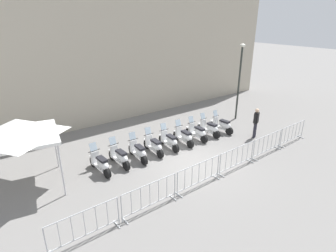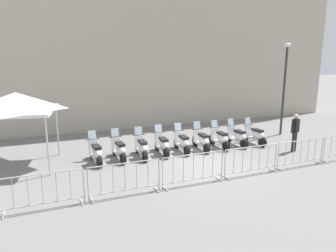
{
  "view_description": "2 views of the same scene",
  "coord_description": "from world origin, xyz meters",
  "px_view_note": "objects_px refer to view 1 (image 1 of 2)",
  "views": [
    {
      "loc": [
        -6.07,
        -9.38,
        6.19
      ],
      "look_at": [
        -0.4,
        1.79,
        1.27
      ],
      "focal_mm": 28.44,
      "sensor_mm": 36.0,
      "label": 1
    },
    {
      "loc": [
        -3.61,
        -11.03,
        4.14
      ],
      "look_at": [
        -0.98,
        1.77,
        1.24
      ],
      "focal_mm": 32.59,
      "sensor_mm": 36.0,
      "label": 2
    }
  ],
  "objects_px": {
    "motorcycle_6": "(197,132)",
    "barrier_segment_2": "(199,175)",
    "street_lamp": "(240,74)",
    "motorcycle_0": "(101,164)",
    "motorcycle_1": "(120,157)",
    "officer_near_row_end": "(256,121)",
    "canopy_tent": "(18,129)",
    "barrier_segment_1": "(150,197)",
    "motorcycle_2": "(138,151)",
    "barrier_segment_0": "(85,226)",
    "motorcycle_3": "(154,145)",
    "motorcycle_4": "(170,141)",
    "motorcycle_5": "(184,136)",
    "barrier_segment_3": "(237,158)",
    "motorcycle_8": "(222,125)",
    "motorcycle_7": "(209,128)",
    "barrier_segment_4": "(267,144)",
    "barrier_segment_5": "(292,133)"
  },
  "relations": [
    {
      "from": "motorcycle_6",
      "to": "motorcycle_8",
      "type": "relative_size",
      "value": 1.01
    },
    {
      "from": "motorcycle_2",
      "to": "barrier_segment_2",
      "type": "distance_m",
      "value": 3.43
    },
    {
      "from": "motorcycle_1",
      "to": "barrier_segment_4",
      "type": "height_order",
      "value": "motorcycle_1"
    },
    {
      "from": "motorcycle_1",
      "to": "barrier_segment_2",
      "type": "distance_m",
      "value": 3.81
    },
    {
      "from": "barrier_segment_5",
      "to": "motorcycle_6",
      "type": "bearing_deg",
      "value": 149.63
    },
    {
      "from": "canopy_tent",
      "to": "motorcycle_1",
      "type": "bearing_deg",
      "value": 0.47
    },
    {
      "from": "motorcycle_8",
      "to": "officer_near_row_end",
      "type": "bearing_deg",
      "value": -51.69
    },
    {
      "from": "canopy_tent",
      "to": "barrier_segment_4",
      "type": "bearing_deg",
      "value": -11.48
    },
    {
      "from": "barrier_segment_3",
      "to": "street_lamp",
      "type": "xyz_separation_m",
      "value": [
        4.4,
        5.23,
        2.51
      ]
    },
    {
      "from": "motorcycle_5",
      "to": "barrier_segment_4",
      "type": "relative_size",
      "value": 0.78
    },
    {
      "from": "barrier_segment_0",
      "to": "barrier_segment_2",
      "type": "distance_m",
      "value": 4.66
    },
    {
      "from": "motorcycle_2",
      "to": "motorcycle_0",
      "type": "bearing_deg",
      "value": -169.5
    },
    {
      "from": "motorcycle_6",
      "to": "barrier_segment_4",
      "type": "relative_size",
      "value": 0.78
    },
    {
      "from": "motorcycle_1",
      "to": "motorcycle_6",
      "type": "bearing_deg",
      "value": 10.0
    },
    {
      "from": "barrier_segment_0",
      "to": "barrier_segment_4",
      "type": "distance_m",
      "value": 9.32
    },
    {
      "from": "motorcycle_5",
      "to": "motorcycle_8",
      "type": "xyz_separation_m",
      "value": [
        2.87,
        0.44,
        0.0
      ]
    },
    {
      "from": "motorcycle_6",
      "to": "barrier_segment_3",
      "type": "bearing_deg",
      "value": -92.29
    },
    {
      "from": "canopy_tent",
      "to": "motorcycle_0",
      "type": "bearing_deg",
      "value": -4.21
    },
    {
      "from": "motorcycle_1",
      "to": "barrier_segment_1",
      "type": "bearing_deg",
      "value": -89.74
    },
    {
      "from": "motorcycle_0",
      "to": "motorcycle_1",
      "type": "bearing_deg",
      "value": 14.28
    },
    {
      "from": "motorcycle_1",
      "to": "motorcycle_2",
      "type": "distance_m",
      "value": 0.96
    },
    {
      "from": "street_lamp",
      "to": "canopy_tent",
      "type": "distance_m",
      "value": 13.03
    },
    {
      "from": "barrier_segment_3",
      "to": "barrier_segment_5",
      "type": "relative_size",
      "value": 1.0
    },
    {
      "from": "motorcycle_3",
      "to": "motorcycle_5",
      "type": "relative_size",
      "value": 1.0
    },
    {
      "from": "street_lamp",
      "to": "canopy_tent",
      "type": "relative_size",
      "value": 1.7
    },
    {
      "from": "motorcycle_1",
      "to": "motorcycle_7",
      "type": "bearing_deg",
      "value": 10.22
    },
    {
      "from": "officer_near_row_end",
      "to": "canopy_tent",
      "type": "xyz_separation_m",
      "value": [
        -11.57,
        0.34,
        1.54
      ]
    },
    {
      "from": "motorcycle_1",
      "to": "street_lamp",
      "type": "xyz_separation_m",
      "value": [
        9.0,
        2.62,
        2.59
      ]
    },
    {
      "from": "canopy_tent",
      "to": "barrier_segment_1",
      "type": "bearing_deg",
      "value": -42.33
    },
    {
      "from": "motorcycle_6",
      "to": "motorcycle_8",
      "type": "bearing_deg",
      "value": 8.05
    },
    {
      "from": "barrier_segment_2",
      "to": "motorcycle_8",
      "type": "bearing_deg",
      "value": 43.63
    },
    {
      "from": "motorcycle_0",
      "to": "motorcycle_6",
      "type": "relative_size",
      "value": 0.99
    },
    {
      "from": "motorcycle_4",
      "to": "motorcycle_5",
      "type": "distance_m",
      "value": 0.96
    },
    {
      "from": "motorcycle_8",
      "to": "barrier_segment_0",
      "type": "height_order",
      "value": "motorcycle_8"
    },
    {
      "from": "barrier_segment_1",
      "to": "barrier_segment_2",
      "type": "distance_m",
      "value": 2.33
    },
    {
      "from": "motorcycle_0",
      "to": "canopy_tent",
      "type": "relative_size",
      "value": 0.58
    },
    {
      "from": "motorcycle_1",
      "to": "barrier_segment_2",
      "type": "xyz_separation_m",
      "value": [
        2.31,
        -3.04,
        0.07
      ]
    },
    {
      "from": "barrier_segment_3",
      "to": "canopy_tent",
      "type": "relative_size",
      "value": 0.76
    },
    {
      "from": "motorcycle_3",
      "to": "motorcycle_6",
      "type": "relative_size",
      "value": 1.0
    },
    {
      "from": "motorcycle_0",
      "to": "street_lamp",
      "type": "bearing_deg",
      "value": 16.05
    },
    {
      "from": "motorcycle_8",
      "to": "canopy_tent",
      "type": "distance_m",
      "value": 10.66
    },
    {
      "from": "motorcycle_3",
      "to": "canopy_tent",
      "type": "distance_m",
      "value": 6.01
    },
    {
      "from": "barrier_segment_2",
      "to": "street_lamp",
      "type": "bearing_deg",
      "value": 40.2
    },
    {
      "from": "motorcycle_6",
      "to": "barrier_segment_2",
      "type": "distance_m",
      "value": 4.57
    },
    {
      "from": "motorcycle_3",
      "to": "street_lamp",
      "type": "bearing_deg",
      "value": 17.56
    },
    {
      "from": "motorcycle_6",
      "to": "barrier_segment_0",
      "type": "distance_m",
      "value": 8.45
    },
    {
      "from": "barrier_segment_3",
      "to": "street_lamp",
      "type": "relative_size",
      "value": 0.45
    },
    {
      "from": "motorcycle_5",
      "to": "canopy_tent",
      "type": "distance_m",
      "value": 7.84
    },
    {
      "from": "motorcycle_2",
      "to": "barrier_segment_2",
      "type": "bearing_deg",
      "value": -66.66
    },
    {
      "from": "motorcycle_1",
      "to": "motorcycle_4",
      "type": "bearing_deg",
      "value": 10.68
    }
  ]
}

